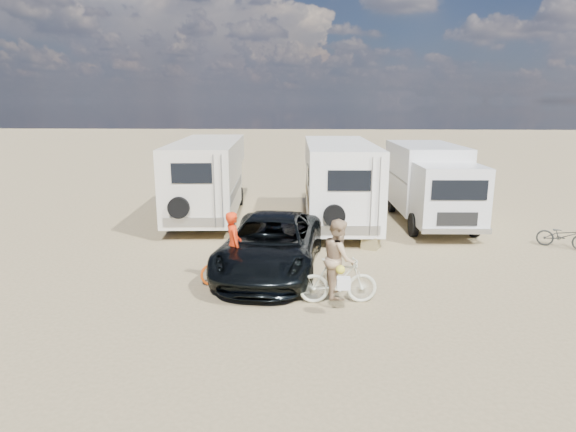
{
  "coord_description": "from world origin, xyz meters",
  "views": [
    {
      "loc": [
        -0.95,
        -11.21,
        4.48
      ],
      "look_at": [
        -1.56,
        2.27,
        1.3
      ],
      "focal_mm": 30.41,
      "sensor_mm": 36.0,
      "label": 1
    }
  ],
  "objects_px": {
    "cooler": "(299,240)",
    "dark_suv": "(271,244)",
    "bike_parked": "(563,236)",
    "rv_left": "(208,180)",
    "box_truck": "(431,185)",
    "rv_main": "(339,184)",
    "crate": "(371,242)",
    "rider_man": "(234,251)",
    "rider_woman": "(338,266)",
    "bike_woman": "(338,281)",
    "bike_man": "(234,266)"
  },
  "relations": [
    {
      "from": "bike_woman",
      "to": "rider_man",
      "type": "distance_m",
      "value": 2.79
    },
    {
      "from": "rv_left",
      "to": "box_truck",
      "type": "height_order",
      "value": "rv_left"
    },
    {
      "from": "cooler",
      "to": "rv_left",
      "type": "bearing_deg",
      "value": 126.81
    },
    {
      "from": "rider_woman",
      "to": "cooler",
      "type": "relative_size",
      "value": 2.93
    },
    {
      "from": "cooler",
      "to": "dark_suv",
      "type": "bearing_deg",
      "value": -113.73
    },
    {
      "from": "rv_main",
      "to": "rider_man",
      "type": "xyz_separation_m",
      "value": [
        -2.94,
        -6.23,
        -0.68
      ]
    },
    {
      "from": "rv_main",
      "to": "rider_man",
      "type": "relative_size",
      "value": 4.07
    },
    {
      "from": "bike_man",
      "to": "bike_woman",
      "type": "bearing_deg",
      "value": -133.93
    },
    {
      "from": "bike_parked",
      "to": "cooler",
      "type": "xyz_separation_m",
      "value": [
        -8.22,
        -0.36,
        -0.15
      ]
    },
    {
      "from": "dark_suv",
      "to": "bike_parked",
      "type": "height_order",
      "value": "dark_suv"
    },
    {
      "from": "rider_woman",
      "to": "rv_left",
      "type": "bearing_deg",
      "value": 24.84
    },
    {
      "from": "rider_man",
      "to": "crate",
      "type": "height_order",
      "value": "rider_man"
    },
    {
      "from": "box_truck",
      "to": "bike_parked",
      "type": "relative_size",
      "value": 4.17
    },
    {
      "from": "box_truck",
      "to": "bike_man",
      "type": "height_order",
      "value": "box_truck"
    },
    {
      "from": "rv_left",
      "to": "bike_parked",
      "type": "relative_size",
      "value": 4.82
    },
    {
      "from": "crate",
      "to": "rv_left",
      "type": "bearing_deg",
      "value": 145.65
    },
    {
      "from": "rider_man",
      "to": "bike_parked",
      "type": "height_order",
      "value": "rider_man"
    },
    {
      "from": "dark_suv",
      "to": "bike_parked",
      "type": "relative_size",
      "value": 3.54
    },
    {
      "from": "dark_suv",
      "to": "rv_main",
      "type": "bearing_deg",
      "value": 72.88
    },
    {
      "from": "bike_woman",
      "to": "bike_parked",
      "type": "height_order",
      "value": "bike_woman"
    },
    {
      "from": "rv_main",
      "to": "dark_suv",
      "type": "height_order",
      "value": "rv_main"
    },
    {
      "from": "box_truck",
      "to": "cooler",
      "type": "height_order",
      "value": "box_truck"
    },
    {
      "from": "rider_woman",
      "to": "cooler",
      "type": "distance_m",
      "value": 4.39
    },
    {
      "from": "bike_parked",
      "to": "crate",
      "type": "distance_m",
      "value": 6.01
    },
    {
      "from": "bike_man",
      "to": "rider_man",
      "type": "xyz_separation_m",
      "value": [
        0.0,
        0.0,
        0.39
      ]
    },
    {
      "from": "rider_man",
      "to": "crate",
      "type": "relative_size",
      "value": 3.32
    },
    {
      "from": "box_truck",
      "to": "cooler",
      "type": "xyz_separation_m",
      "value": [
        -4.8,
        -3.45,
        -1.19
      ]
    },
    {
      "from": "cooler",
      "to": "crate",
      "type": "distance_m",
      "value": 2.22
    },
    {
      "from": "rider_man",
      "to": "rider_woman",
      "type": "distance_m",
      "value": 2.78
    },
    {
      "from": "bike_man",
      "to": "crate",
      "type": "distance_m",
      "value": 4.94
    },
    {
      "from": "rv_main",
      "to": "bike_parked",
      "type": "bearing_deg",
      "value": -23.74
    },
    {
      "from": "bike_man",
      "to": "rider_woman",
      "type": "relative_size",
      "value": 0.96
    },
    {
      "from": "rv_main",
      "to": "box_truck",
      "type": "distance_m",
      "value": 3.45
    },
    {
      "from": "dark_suv",
      "to": "rider_woman",
      "type": "bearing_deg",
      "value": -46.92
    },
    {
      "from": "dark_suv",
      "to": "bike_man",
      "type": "relative_size",
      "value": 3.13
    },
    {
      "from": "bike_parked",
      "to": "cooler",
      "type": "distance_m",
      "value": 8.23
    },
    {
      "from": "bike_woman",
      "to": "crate",
      "type": "distance_m",
      "value": 4.48
    },
    {
      "from": "bike_woman",
      "to": "cooler",
      "type": "relative_size",
      "value": 2.92
    },
    {
      "from": "bike_man",
      "to": "crate",
      "type": "bearing_deg",
      "value": -70.17
    },
    {
      "from": "rv_main",
      "to": "bike_woman",
      "type": "bearing_deg",
      "value": -94.93
    },
    {
      "from": "rv_left",
      "to": "rider_man",
      "type": "distance_m",
      "value": 7.51
    },
    {
      "from": "cooler",
      "to": "crate",
      "type": "bearing_deg",
      "value": -3.85
    },
    {
      "from": "rv_left",
      "to": "crate",
      "type": "distance_m",
      "value": 7.25
    },
    {
      "from": "box_truck",
      "to": "dark_suv",
      "type": "height_order",
      "value": "box_truck"
    },
    {
      "from": "bike_man",
      "to": "crate",
      "type": "relative_size",
      "value": 3.4
    },
    {
      "from": "bike_parked",
      "to": "bike_woman",
      "type": "bearing_deg",
      "value": 154.31
    },
    {
      "from": "rv_left",
      "to": "box_truck",
      "type": "relative_size",
      "value": 1.16
    },
    {
      "from": "cooler",
      "to": "crate",
      "type": "height_order",
      "value": "cooler"
    },
    {
      "from": "bike_parked",
      "to": "rider_woman",
      "type": "bearing_deg",
      "value": 154.31
    },
    {
      "from": "dark_suv",
      "to": "rider_man",
      "type": "relative_size",
      "value": 3.21
    }
  ]
}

